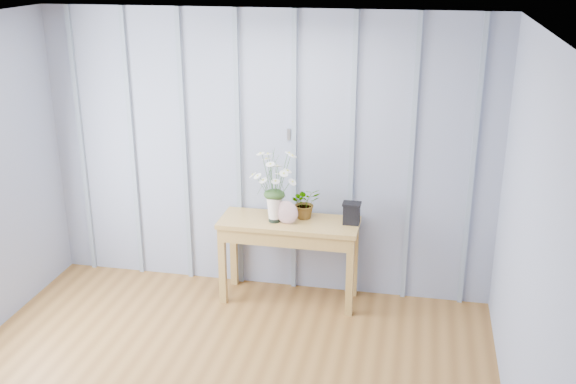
% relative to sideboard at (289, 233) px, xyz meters
% --- Properties ---
extents(room_shell, '(4.00, 4.50, 2.50)m').
position_rel_sideboard_xyz_m(room_shell, '(-0.26, -1.08, 1.35)').
color(room_shell, '#8D95B1').
rests_on(room_shell, ground).
extents(sideboard, '(1.20, 0.45, 0.75)m').
position_rel_sideboard_xyz_m(sideboard, '(0.00, 0.00, 0.00)').
color(sideboard, '#A7803E').
rests_on(sideboard, ground).
extents(daisy_vase, '(0.44, 0.34, 0.63)m').
position_rel_sideboard_xyz_m(daisy_vase, '(-0.12, -0.04, 0.51)').
color(daisy_vase, black).
rests_on(daisy_vase, sideboard).
extents(spider_plant, '(0.32, 0.30, 0.28)m').
position_rel_sideboard_xyz_m(spider_plant, '(0.12, 0.10, 0.25)').
color(spider_plant, '#1E3917').
rests_on(spider_plant, sideboard).
extents(felt_disc_vessel, '(0.21, 0.09, 0.21)m').
position_rel_sideboard_xyz_m(felt_disc_vessel, '(-0.01, -0.07, 0.22)').
color(felt_disc_vessel, '#8B435B').
rests_on(felt_disc_vessel, sideboard).
extents(carved_box, '(0.15, 0.12, 0.19)m').
position_rel_sideboard_xyz_m(carved_box, '(0.53, 0.04, 0.21)').
color(carved_box, black).
rests_on(carved_box, sideboard).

